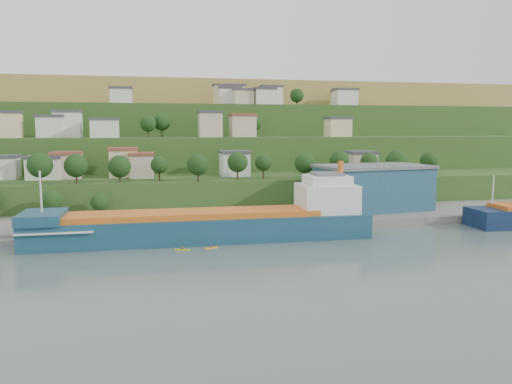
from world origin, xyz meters
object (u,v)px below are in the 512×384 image
object	(u,v)px
warehouse	(373,187)
caravan	(41,225)
kayak_orange	(211,247)
cargo_ship_near	(214,226)

from	to	relation	value
warehouse	caravan	xyz separation A→B (m)	(-88.39, -9.19, -5.66)
caravan	kayak_orange	world-z (taller)	caravan
warehouse	kayak_orange	world-z (taller)	warehouse
caravan	kayak_orange	bearing A→B (deg)	-27.75
cargo_ship_near	caravan	xyz separation A→B (m)	(-39.29, 12.29, -0.38)
warehouse	caravan	world-z (taller)	warehouse
caravan	warehouse	bearing A→B (deg)	6.65
cargo_ship_near	warehouse	xyz separation A→B (m)	(49.10, 21.48, 5.28)
warehouse	caravan	distance (m)	89.05
cargo_ship_near	kayak_orange	bearing A→B (deg)	-100.43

